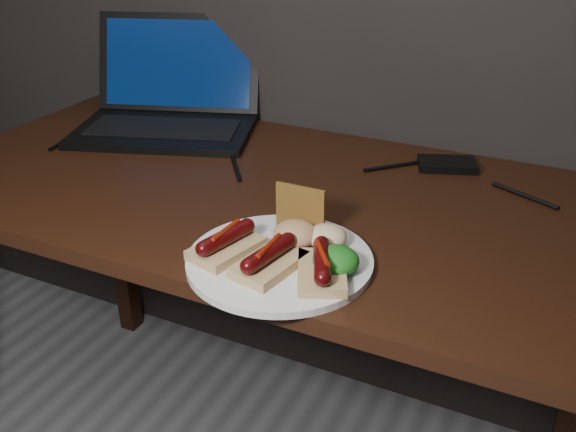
% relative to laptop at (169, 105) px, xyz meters
% --- Properties ---
extents(desk, '(1.40, 0.70, 0.75)m').
position_rel_laptop_xyz_m(desk, '(0.36, -0.22, -0.14)').
color(desk, black).
rests_on(desk, ground).
extents(laptop, '(0.49, 0.45, 0.25)m').
position_rel_laptop_xyz_m(laptop, '(0.00, 0.00, 0.00)').
color(laptop, black).
rests_on(laptop, desk).
extents(hard_drive, '(0.14, 0.11, 0.02)m').
position_rel_laptop_xyz_m(hard_drive, '(0.67, 0.03, -0.05)').
color(hard_drive, black).
rests_on(hard_drive, desk).
extents(desk_cables, '(1.07, 0.35, 0.01)m').
position_rel_laptop_xyz_m(desk_cables, '(0.36, -0.08, -0.05)').
color(desk_cables, black).
rests_on(desk_cables, desk).
extents(plate, '(0.36, 0.36, 0.01)m').
position_rel_laptop_xyz_m(plate, '(0.52, -0.46, -0.05)').
color(plate, silver).
rests_on(plate, desk).
extents(bread_sausage_left, '(0.10, 0.13, 0.04)m').
position_rel_laptop_xyz_m(bread_sausage_left, '(0.44, -0.48, -0.02)').
color(bread_sausage_left, tan).
rests_on(bread_sausage_left, plate).
extents(bread_sausage_center, '(0.09, 0.13, 0.04)m').
position_rel_laptop_xyz_m(bread_sausage_center, '(0.52, -0.50, -0.02)').
color(bread_sausage_center, tan).
rests_on(bread_sausage_center, plate).
extents(bread_sausage_right, '(0.11, 0.13, 0.04)m').
position_rel_laptop_xyz_m(bread_sausage_right, '(0.60, -0.48, -0.02)').
color(bread_sausage_right, tan).
rests_on(bread_sausage_right, plate).
extents(crispbread, '(0.09, 0.01, 0.08)m').
position_rel_laptop_xyz_m(crispbread, '(0.52, -0.37, 0.00)').
color(crispbread, olive).
rests_on(crispbread, plate).
extents(salad_greens, '(0.07, 0.07, 0.04)m').
position_rel_laptop_xyz_m(salad_greens, '(0.62, -0.46, -0.02)').
color(salad_greens, '#115613').
rests_on(salad_greens, plate).
extents(salsa_mound, '(0.07, 0.07, 0.04)m').
position_rel_laptop_xyz_m(salsa_mound, '(0.53, -0.41, -0.02)').
color(salsa_mound, '#AA3211').
rests_on(salsa_mound, plate).
extents(coleslaw_mound, '(0.06, 0.06, 0.04)m').
position_rel_laptop_xyz_m(coleslaw_mound, '(0.57, -0.40, -0.02)').
color(coleslaw_mound, white).
rests_on(coleslaw_mound, plate).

